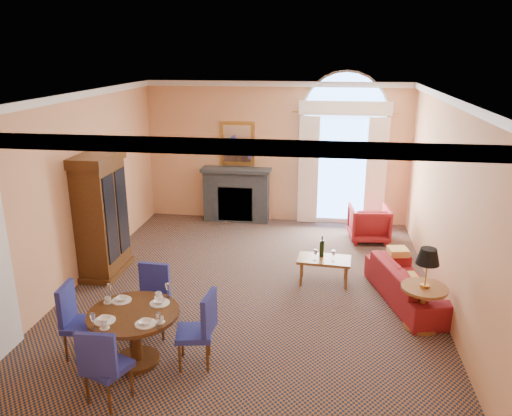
# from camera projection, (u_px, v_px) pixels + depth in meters

# --- Properties ---
(ground) EXTENTS (7.50, 7.50, 0.00)m
(ground) POSITION_uv_depth(u_px,v_px,m) (252.00, 291.00, 8.35)
(ground) COLOR #112038
(ground) RESTS_ON ground
(room_envelope) EXTENTS (6.04, 7.52, 3.45)m
(room_envelope) POSITION_uv_depth(u_px,v_px,m) (256.00, 135.00, 8.22)
(room_envelope) COLOR #E9A56F
(room_envelope) RESTS_ON ground
(armoire) EXTENTS (0.63, 1.11, 2.18)m
(armoire) POSITION_uv_depth(u_px,v_px,m) (102.00, 217.00, 8.74)
(armoire) COLOR #3C220D
(armoire) RESTS_ON ground
(dining_table) EXTENTS (1.15, 1.15, 0.92)m
(dining_table) POSITION_uv_depth(u_px,v_px,m) (134.00, 325.00, 6.29)
(dining_table) COLOR #3C220D
(dining_table) RESTS_ON ground
(dining_chair_north) EXTENTS (0.50, 0.50, 0.99)m
(dining_chair_north) POSITION_uv_depth(u_px,v_px,m) (153.00, 294.00, 7.03)
(dining_chair_north) COLOR navy
(dining_chair_north) RESTS_ON ground
(dining_chair_south) EXTENTS (0.57, 0.57, 0.99)m
(dining_chair_south) POSITION_uv_depth(u_px,v_px,m) (103.00, 363.00, 5.49)
(dining_chair_south) COLOR navy
(dining_chair_south) RESTS_ON ground
(dining_chair_east) EXTENTS (0.51, 0.51, 0.99)m
(dining_chair_east) POSITION_uv_depth(u_px,v_px,m) (201.00, 325.00, 6.25)
(dining_chair_east) COLOR navy
(dining_chair_east) RESTS_ON ground
(dining_chair_west) EXTENTS (0.48, 0.47, 0.99)m
(dining_chair_west) POSITION_uv_depth(u_px,v_px,m) (75.00, 316.00, 6.46)
(dining_chair_west) COLOR navy
(dining_chair_west) RESTS_ON ground
(sofa) EXTENTS (1.32, 2.14, 0.58)m
(sofa) POSITION_uv_depth(u_px,v_px,m) (410.00, 284.00, 7.94)
(sofa) COLOR maroon
(sofa) RESTS_ON ground
(armchair) EXTENTS (0.88, 0.90, 0.75)m
(armchair) POSITION_uv_depth(u_px,v_px,m) (369.00, 223.00, 10.47)
(armchair) COLOR maroon
(armchair) RESTS_ON ground
(coffee_table) EXTENTS (0.93, 0.56, 0.84)m
(coffee_table) POSITION_uv_depth(u_px,v_px,m) (324.00, 260.00, 8.52)
(coffee_table) COLOR brown
(coffee_table) RESTS_ON ground
(side_table) EXTENTS (0.65, 0.65, 1.21)m
(side_table) POSITION_uv_depth(u_px,v_px,m) (425.00, 281.00, 7.02)
(side_table) COLOR brown
(side_table) RESTS_ON ground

